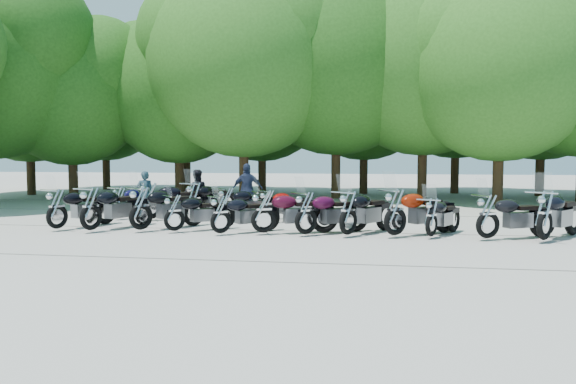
# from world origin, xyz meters

# --- Properties ---
(ground) EXTENTS (90.00, 90.00, 0.00)m
(ground) POSITION_xyz_m (0.00, 0.00, 0.00)
(ground) COLOR gray
(ground) RESTS_ON ground
(tree_0) EXTENTS (7.50, 7.50, 9.21)m
(tree_0) POSITION_xyz_m (-15.42, 12.98, 5.45)
(tree_0) COLOR #3A2614
(tree_0) RESTS_ON ground
(tree_1) EXTENTS (6.97, 6.97, 8.55)m
(tree_1) POSITION_xyz_m (-12.04, 11.24, 5.06)
(tree_1) COLOR #3A2614
(tree_1) RESTS_ON ground
(tree_2) EXTENTS (7.31, 7.31, 8.97)m
(tree_2) POSITION_xyz_m (-7.25, 12.84, 5.31)
(tree_2) COLOR #3A2614
(tree_2) RESTS_ON ground
(tree_3) EXTENTS (8.70, 8.70, 10.67)m
(tree_3) POSITION_xyz_m (-3.57, 11.24, 6.32)
(tree_3) COLOR #3A2614
(tree_3) RESTS_ON ground
(tree_4) EXTENTS (9.13, 9.13, 11.20)m
(tree_4) POSITION_xyz_m (0.54, 13.09, 6.64)
(tree_4) COLOR #3A2614
(tree_4) RESTS_ON ground
(tree_5) EXTENTS (9.04, 9.04, 11.10)m
(tree_5) POSITION_xyz_m (4.61, 13.20, 6.57)
(tree_5) COLOR #3A2614
(tree_5) RESTS_ON ground
(tree_6) EXTENTS (8.00, 8.00, 9.82)m
(tree_6) POSITION_xyz_m (7.55, 10.82, 5.81)
(tree_6) COLOR #3A2614
(tree_6) RESTS_ON ground
(tree_9) EXTENTS (7.59, 7.59, 9.32)m
(tree_9) POSITION_xyz_m (-13.53, 17.59, 5.52)
(tree_9) COLOR #3A2614
(tree_9) RESTS_ON ground
(tree_10) EXTENTS (7.78, 7.78, 9.55)m
(tree_10) POSITION_xyz_m (-8.29, 16.97, 5.66)
(tree_10) COLOR #3A2614
(tree_10) RESTS_ON ground
(tree_11) EXTENTS (7.56, 7.56, 9.28)m
(tree_11) POSITION_xyz_m (-3.76, 16.43, 5.49)
(tree_11) COLOR #3A2614
(tree_11) RESTS_ON ground
(tree_12) EXTENTS (7.88, 7.88, 9.67)m
(tree_12) POSITION_xyz_m (1.80, 16.47, 5.72)
(tree_12) COLOR #3A2614
(tree_12) RESTS_ON ground
(tree_13) EXTENTS (8.31, 8.31, 10.20)m
(tree_13) POSITION_xyz_m (6.69, 17.47, 6.04)
(tree_13) COLOR #3A2614
(tree_13) RESTS_ON ground
(tree_14) EXTENTS (8.02, 8.02, 9.84)m
(tree_14) POSITION_xyz_m (10.68, 16.09, 5.83)
(tree_14) COLOR #3A2614
(tree_14) RESTS_ON ground
(motorcycle_0) EXTENTS (1.56, 2.48, 1.35)m
(motorcycle_0) POSITION_xyz_m (-6.41, 0.50, 0.67)
(motorcycle_0) COLOR black
(motorcycle_0) RESTS_ON ground
(motorcycle_1) EXTENTS (1.64, 2.61, 1.42)m
(motorcycle_1) POSITION_xyz_m (-5.31, 0.35, 0.71)
(motorcycle_1) COLOR black
(motorcycle_1) RESTS_ON ground
(motorcycle_2) EXTENTS (2.04, 2.52, 1.43)m
(motorcycle_2) POSITION_xyz_m (-3.98, 0.63, 0.71)
(motorcycle_2) COLOR black
(motorcycle_2) RESTS_ON ground
(motorcycle_3) EXTENTS (2.01, 1.89, 1.19)m
(motorcycle_3) POSITION_xyz_m (-3.01, 0.63, 0.60)
(motorcycle_3) COLOR black
(motorcycle_3) RESTS_ON ground
(motorcycle_4) EXTENTS (1.98, 1.96, 1.21)m
(motorcycle_4) POSITION_xyz_m (-1.63, 0.37, 0.60)
(motorcycle_4) COLOR black
(motorcycle_4) RESTS_ON ground
(motorcycle_5) EXTENTS (2.46, 1.61, 1.34)m
(motorcycle_5) POSITION_xyz_m (-0.52, 0.62, 0.67)
(motorcycle_5) COLOR #360718
(motorcycle_5) RESTS_ON ground
(motorcycle_6) EXTENTS (2.26, 2.07, 1.33)m
(motorcycle_6) POSITION_xyz_m (0.63, 0.55, 0.66)
(motorcycle_6) COLOR #340721
(motorcycle_6) RESTS_ON ground
(motorcycle_7) EXTENTS (1.96, 2.43, 1.37)m
(motorcycle_7) POSITION_xyz_m (1.73, 0.57, 0.69)
(motorcycle_7) COLOR black
(motorcycle_7) RESTS_ON ground
(motorcycle_8) EXTENTS (2.43, 2.26, 1.44)m
(motorcycle_8) POSITION_xyz_m (2.93, 0.63, 0.72)
(motorcycle_8) COLOR maroon
(motorcycle_8) RESTS_ON ground
(motorcycle_9) EXTENTS (1.56, 2.13, 1.18)m
(motorcycle_9) POSITION_xyz_m (3.84, 0.66, 0.59)
(motorcycle_9) COLOR black
(motorcycle_9) RESTS_ON ground
(motorcycle_10) EXTENTS (2.40, 1.68, 1.32)m
(motorcycle_10) POSITION_xyz_m (5.20, 0.50, 0.66)
(motorcycle_10) COLOR black
(motorcycle_10) RESTS_ON ground
(motorcycle_11) EXTENTS (2.18, 2.50, 1.45)m
(motorcycle_11) POSITION_xyz_m (6.50, 0.40, 0.72)
(motorcycle_11) COLOR black
(motorcycle_11) RESTS_ON ground
(motorcycle_12) EXTENTS (1.46, 2.26, 1.23)m
(motorcycle_12) POSITION_xyz_m (-5.87, 3.32, 0.61)
(motorcycle_12) COLOR #0D0C34
(motorcycle_12) RESTS_ON ground
(motorcycle_13) EXTENTS (2.57, 1.82, 1.41)m
(motorcycle_13) POSITION_xyz_m (-4.73, 3.12, 0.71)
(motorcycle_13) COLOR black
(motorcycle_13) RESTS_ON ground
(motorcycle_14) EXTENTS (1.62, 2.60, 1.41)m
(motorcycle_14) POSITION_xyz_m (-3.35, 3.34, 0.71)
(motorcycle_14) COLOR black
(motorcycle_14) RESTS_ON ground
(motorcycle_15) EXTENTS (2.12, 1.95, 1.25)m
(motorcycle_15) POSITION_xyz_m (-2.17, 3.06, 0.63)
(motorcycle_15) COLOR black
(motorcycle_15) RESTS_ON ground
(motorcycle_16) EXTENTS (1.97, 1.89, 1.19)m
(motorcycle_16) POSITION_xyz_m (-0.87, 3.05, 0.59)
(motorcycle_16) COLOR #8B0605
(motorcycle_16) RESTS_ON ground
(rider_0) EXTENTS (0.67, 0.54, 1.59)m
(rider_0) POSITION_xyz_m (-5.29, 3.97, 0.79)
(rider_0) COLOR #203843
(rider_0) RESTS_ON ground
(rider_1) EXTENTS (0.94, 0.83, 1.63)m
(rider_1) POSITION_xyz_m (-3.64, 4.49, 0.81)
(rider_1) COLOR black
(rider_1) RESTS_ON ground
(rider_2) EXTENTS (1.15, 0.70, 1.83)m
(rider_2) POSITION_xyz_m (-1.96, 4.98, 0.91)
(rider_2) COLOR #202943
(rider_2) RESTS_ON ground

